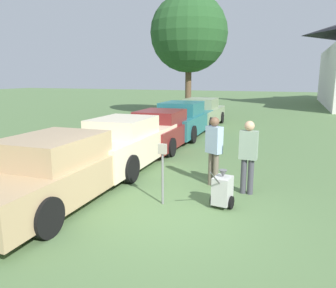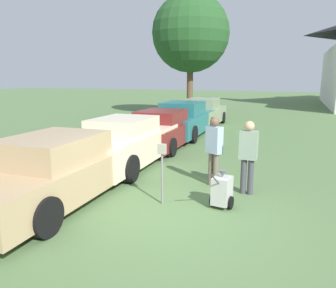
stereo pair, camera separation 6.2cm
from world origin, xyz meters
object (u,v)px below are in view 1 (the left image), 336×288
parked_car_sage (201,113)px  person_supervisor (248,153)px  parked_car_cream (126,143)px  parked_car_maroon (162,130)px  parked_car_teal (183,120)px  equipment_cart (222,190)px  parking_meter (163,163)px  person_worker (214,147)px  parked_car_tan (60,170)px

parked_car_sage → person_supervisor: bearing=-70.6°
parked_car_cream → parked_car_maroon: size_ratio=1.03×
parked_car_teal → equipment_cart: (3.56, -8.07, -0.37)m
parked_car_sage → person_supervisor: person_supervisor is taller
parked_car_cream → parked_car_maroon: 3.07m
parking_meter → parked_car_maroon: bearing=112.0°
parked_car_maroon → parking_meter: size_ratio=3.49×
parked_car_maroon → person_worker: 5.05m
parked_car_maroon → equipment_cart: (3.56, -5.37, -0.30)m
parked_car_maroon → parked_car_teal: parked_car_teal is taller
parked_car_teal → equipment_cart: size_ratio=5.17×
person_worker → parked_car_tan: bearing=65.9°
parking_meter → equipment_cart: bearing=12.4°
parked_car_maroon → parked_car_teal: bearing=88.7°
parked_car_teal → person_worker: bearing=-66.9°
parking_meter → parked_car_teal: bearing=105.3°
parked_car_tan → person_supervisor: bearing=24.9°
parked_car_tan → person_worker: person_worker is taller
parking_meter → person_worker: bearing=64.8°
parked_car_cream → parking_meter: bearing=-49.8°
person_worker → equipment_cart: bearing=140.3°
parked_car_teal → parking_meter: bearing=-76.0°
parked_car_maroon → parking_meter: 6.10m
parked_car_cream → parked_car_sage: size_ratio=1.04×
parked_car_sage → parking_meter: size_ratio=3.47×
parked_car_tan → parked_car_teal: parked_car_teal is taller
parked_car_sage → parking_meter: bearing=-80.4°
parked_car_maroon → person_worker: size_ratio=2.66×
person_supervisor → parking_meter: bearing=41.2°
parked_car_tan → parking_meter: size_ratio=3.86×
parked_car_teal → parking_meter: (2.28, -8.35, 0.20)m
parked_car_cream → equipment_cart: size_ratio=4.92×
parked_car_cream → person_supervisor: (3.95, -1.24, 0.29)m
parked_car_cream → parked_car_tan: bearing=-91.3°
parked_car_maroon → person_supervisor: 5.86m
parked_car_cream → person_supervisor: 4.15m
parked_car_sage → equipment_cart: size_ratio=4.75×
parked_car_tan → person_worker: (3.05, 2.24, 0.32)m
parked_car_sage → person_worker: (3.05, -10.17, 0.31)m
person_worker → person_supervisor: (0.90, -0.30, -0.01)m
equipment_cart → person_worker: bearing=118.5°
parked_car_tan → parked_car_teal: size_ratio=1.02×
person_worker → equipment_cart: size_ratio=1.80×
parked_car_cream → person_worker: person_worker is taller
parked_car_teal → person_worker: 7.38m
person_supervisor → equipment_cart: (-0.39, -1.06, -0.64)m
parked_car_tan → parked_car_teal: bearing=88.7°
parked_car_tan → person_supervisor: (3.95, 1.94, 0.31)m
parked_car_teal → parked_car_sage: 3.46m
parked_car_tan → parking_meter: (2.28, 0.60, 0.24)m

